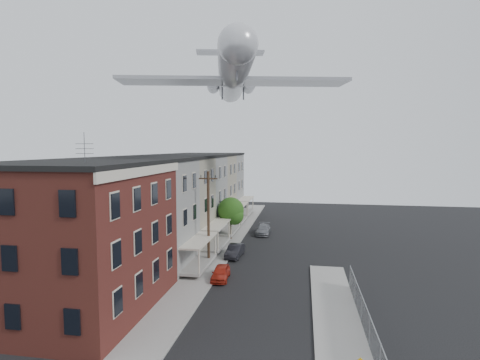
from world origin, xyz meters
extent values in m
cube|color=gray|center=(-5.50, 24.00, 0.06)|extent=(3.00, 62.00, 0.12)
cube|color=gray|center=(5.50, 6.00, 0.06)|extent=(3.00, 26.00, 0.12)
cube|color=gray|center=(-4.05, 24.00, 0.07)|extent=(0.15, 62.00, 0.14)
cube|color=gray|center=(4.05, 6.00, 0.07)|extent=(0.15, 26.00, 0.14)
cube|color=#391912|center=(-12.00, 7.00, 5.00)|extent=(10.00, 12.00, 10.00)
cube|color=black|center=(-12.00, 7.00, 10.15)|extent=(10.30, 12.30, 0.30)
cube|color=beige|center=(-6.92, 7.00, 9.70)|extent=(0.16, 12.20, 0.60)
cylinder|color=#515156|center=(-10.00, 5.00, 11.15)|extent=(0.04, 0.04, 2.00)
cube|color=slate|center=(-12.00, 16.50, 5.00)|extent=(10.00, 7.00, 10.00)
cube|color=black|center=(-12.00, 16.50, 10.15)|extent=(10.25, 7.00, 0.30)
cube|color=gray|center=(-6.10, 16.50, 0.55)|extent=(1.80, 6.40, 0.25)
cube|color=beige|center=(-6.10, 16.50, 2.75)|extent=(1.90, 6.50, 0.15)
cube|color=slate|center=(-12.00, 23.50, 5.00)|extent=(10.00, 7.00, 10.00)
cube|color=black|center=(-12.00, 23.50, 10.15)|extent=(10.25, 7.00, 0.30)
cube|color=gray|center=(-6.10, 23.50, 0.55)|extent=(1.80, 6.40, 0.25)
cube|color=beige|center=(-6.10, 23.50, 2.75)|extent=(1.90, 6.50, 0.15)
cube|color=slate|center=(-12.00, 30.50, 5.00)|extent=(10.00, 7.00, 10.00)
cube|color=black|center=(-12.00, 30.50, 10.15)|extent=(10.25, 7.00, 0.30)
cube|color=gray|center=(-6.10, 30.50, 0.55)|extent=(1.80, 6.40, 0.25)
cube|color=beige|center=(-6.10, 30.50, 2.75)|extent=(1.90, 6.50, 0.15)
cube|color=slate|center=(-12.00, 37.50, 5.00)|extent=(10.00, 7.00, 10.00)
cube|color=black|center=(-12.00, 37.50, 10.15)|extent=(10.25, 7.00, 0.30)
cube|color=gray|center=(-6.10, 37.50, 0.55)|extent=(1.80, 6.40, 0.25)
cube|color=beige|center=(-6.10, 37.50, 2.75)|extent=(1.90, 6.50, 0.15)
cube|color=slate|center=(-12.00, 44.50, 5.00)|extent=(10.00, 7.00, 10.00)
cube|color=black|center=(-12.00, 44.50, 10.15)|extent=(10.25, 7.00, 0.30)
cube|color=gray|center=(-6.10, 44.50, 0.55)|extent=(1.80, 6.40, 0.25)
cube|color=beige|center=(-6.10, 44.50, 2.75)|extent=(1.90, 6.50, 0.15)
cylinder|color=gray|center=(7.00, 5.00, 0.95)|extent=(0.06, 0.06, 1.90)
cylinder|color=gray|center=(7.00, 8.00, 0.95)|extent=(0.06, 0.06, 1.90)
cylinder|color=gray|center=(7.00, 11.00, 0.95)|extent=(0.06, 0.06, 1.90)
cylinder|color=gray|center=(7.00, 14.00, 0.95)|extent=(0.06, 0.06, 1.90)
cube|color=gray|center=(7.00, 5.00, 1.85)|extent=(0.04, 18.00, 0.04)
cube|color=gray|center=(7.00, 5.00, 0.95)|extent=(0.02, 18.00, 1.80)
cylinder|color=black|center=(-5.60, 18.00, 4.50)|extent=(0.26, 0.26, 9.00)
cube|color=black|center=(-5.60, 18.00, 8.30)|extent=(1.80, 0.12, 0.12)
cylinder|color=black|center=(-6.30, 18.00, 8.50)|extent=(0.08, 0.08, 0.25)
cylinder|color=black|center=(-4.90, 18.00, 8.50)|extent=(0.08, 0.08, 0.25)
cylinder|color=black|center=(-5.40, 28.00, 1.20)|extent=(0.24, 0.24, 2.40)
sphere|color=#1A3F11|center=(-5.40, 28.00, 3.60)|extent=(3.20, 3.20, 3.20)
sphere|color=#1A3F11|center=(-4.90, 27.70, 3.04)|extent=(2.24, 2.24, 2.24)
imported|color=#B12616|center=(-3.60, 14.29, 0.58)|extent=(1.60, 3.51, 1.17)
imported|color=black|center=(-3.60, 21.00, 0.63)|extent=(1.56, 3.92, 1.27)
imported|color=slate|center=(-1.80, 31.50, 0.62)|extent=(1.75, 4.26, 1.23)
cylinder|color=#BDBCC1|center=(-3.79, 21.15, 18.43)|extent=(7.54, 21.85, 2.90)
sphere|color=#BDBCC1|center=(-1.44, 10.54, 18.43)|extent=(2.90, 2.90, 2.90)
cone|color=#BDBCC1|center=(-6.15, 31.76, 18.43)|extent=(3.42, 3.28, 2.90)
cube|color=#939399|center=(-3.50, 19.83, 17.53)|extent=(22.04, 8.43, 0.32)
cylinder|color=#939399|center=(-7.59, 28.20, 18.61)|extent=(2.20, 3.85, 1.45)
cylinder|color=#939399|center=(-3.34, 29.14, 18.61)|extent=(2.20, 3.85, 1.45)
cube|color=#BDBCC1|center=(-6.05, 31.32, 20.97)|extent=(0.97, 3.41, 5.07)
cube|color=#939399|center=(-6.25, 32.21, 23.32)|extent=(8.91, 4.16, 0.23)
cylinder|color=#515156|center=(-1.83, 12.31, 16.80)|extent=(0.14, 0.14, 1.09)
camera|label=1|loc=(3.23, -16.00, 11.23)|focal=28.00mm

